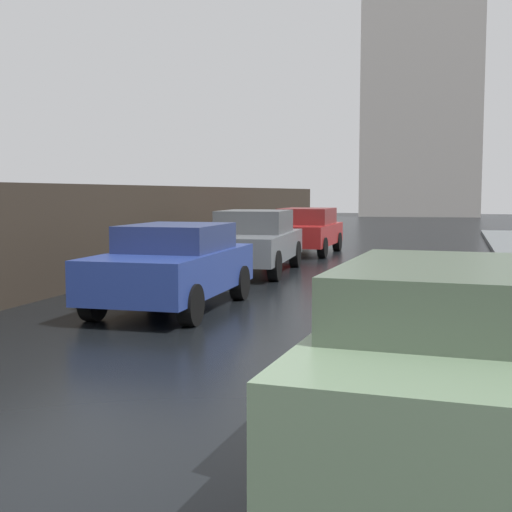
% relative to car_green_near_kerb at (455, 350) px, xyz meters
% --- Properties ---
extents(ground, '(120.00, 120.00, 0.00)m').
position_rel_car_green_near_kerb_xyz_m(ground, '(-2.88, -1.12, -0.75)').
color(ground, black).
extents(car_green_near_kerb, '(2.00, 4.40, 1.41)m').
position_rel_car_green_near_kerb_xyz_m(car_green_near_kerb, '(0.00, 0.00, 0.00)').
color(car_green_near_kerb, slate).
rests_on(car_green_near_kerb, ground).
extents(car_red_mid_road, '(1.80, 3.87, 1.42)m').
position_rel_car_green_near_kerb_xyz_m(car_red_mid_road, '(-4.51, 15.90, -0.01)').
color(car_red_mid_road, maroon).
rests_on(car_red_mid_road, ground).
extents(car_blue_behind_camera, '(1.84, 3.87, 1.39)m').
position_rel_car_green_near_kerb_xyz_m(car_blue_behind_camera, '(-4.45, 5.20, -0.03)').
color(car_blue_behind_camera, navy).
rests_on(car_blue_behind_camera, ground).
extents(car_grey_far_lane, '(2.08, 4.47, 1.48)m').
position_rel_car_green_near_kerb_xyz_m(car_grey_far_lane, '(-4.67, 10.56, 0.01)').
color(car_grey_far_lane, slate).
rests_on(car_grey_far_lane, ground).
extents(distant_tower, '(9.79, 8.42, 37.96)m').
position_rel_car_green_near_kerb_xyz_m(distant_tower, '(-3.11, 53.30, 15.90)').
color(distant_tower, '#9E9993').
rests_on(distant_tower, ground).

